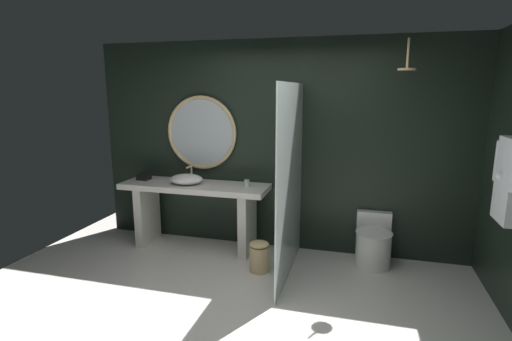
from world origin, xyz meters
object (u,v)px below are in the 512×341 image
(hanging_bathrobe, at_px, (510,177))
(waste_bin, at_px, (259,256))
(tissue_box, at_px, (144,177))
(vessel_sink, at_px, (186,179))
(tumbler_cup, at_px, (247,183))
(toilet, at_px, (373,241))
(rain_shower_head, at_px, (407,66))
(round_wall_mirror, at_px, (201,133))

(hanging_bathrobe, height_order, waste_bin, hanging_bathrobe)
(tissue_box, distance_m, hanging_bathrobe, 4.05)
(vessel_sink, bearing_deg, tumbler_cup, 4.97)
(hanging_bathrobe, xyz_separation_m, toilet, (-1.02, 0.88, -1.02))
(tumbler_cup, xyz_separation_m, rain_shower_head, (1.72, -0.14, 1.35))
(vessel_sink, height_order, rain_shower_head, rain_shower_head)
(rain_shower_head, bearing_deg, hanging_bathrobe, -39.61)
(hanging_bathrobe, bearing_deg, vessel_sink, 167.26)
(hanging_bathrobe, xyz_separation_m, waste_bin, (-2.25, 0.32, -1.11))
(vessel_sink, xyz_separation_m, hanging_bathrobe, (3.31, -0.75, 0.39))
(vessel_sink, bearing_deg, hanging_bathrobe, -12.74)
(hanging_bathrobe, bearing_deg, tumbler_cup, 162.20)
(tumbler_cup, bearing_deg, tissue_box, 179.84)
(tissue_box, relative_size, round_wall_mirror, 0.16)
(vessel_sink, height_order, tissue_box, vessel_sink)
(tumbler_cup, relative_size, toilet, 0.14)
(hanging_bathrobe, relative_size, waste_bin, 2.25)
(round_wall_mirror, xyz_separation_m, hanging_bathrobe, (3.21, -1.05, -0.17))
(tissue_box, bearing_deg, tumbler_cup, -0.16)
(tumbler_cup, height_order, round_wall_mirror, round_wall_mirror)
(vessel_sink, height_order, round_wall_mirror, round_wall_mirror)
(round_wall_mirror, height_order, waste_bin, round_wall_mirror)
(tissue_box, xyz_separation_m, rain_shower_head, (3.13, -0.15, 1.35))
(tumbler_cup, height_order, waste_bin, tumbler_cup)
(tumbler_cup, bearing_deg, rain_shower_head, -4.70)
(waste_bin, bearing_deg, round_wall_mirror, 143.13)
(tissue_box, xyz_separation_m, hanging_bathrobe, (3.95, -0.82, 0.41))
(vessel_sink, relative_size, waste_bin, 1.19)
(tumbler_cup, distance_m, toilet, 1.64)
(tissue_box, height_order, waste_bin, tissue_box)
(rain_shower_head, bearing_deg, tumbler_cup, 175.30)
(tumbler_cup, relative_size, hanging_bathrobe, 0.11)
(tissue_box, distance_m, waste_bin, 1.90)
(tissue_box, relative_size, toilet, 0.24)
(tumbler_cup, distance_m, hanging_bathrobe, 2.69)
(tumbler_cup, height_order, hanging_bathrobe, hanging_bathrobe)
(tumbler_cup, distance_m, rain_shower_head, 2.19)
(round_wall_mirror, height_order, toilet, round_wall_mirror)
(waste_bin, bearing_deg, vessel_sink, 158.16)
(tumbler_cup, bearing_deg, waste_bin, -59.55)
(tissue_box, bearing_deg, round_wall_mirror, 17.36)
(rain_shower_head, relative_size, hanging_bathrobe, 0.40)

